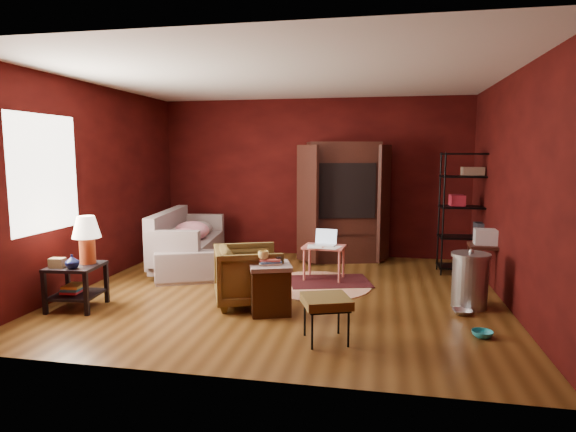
% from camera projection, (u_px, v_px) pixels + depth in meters
% --- Properties ---
extents(room, '(5.54, 5.04, 2.84)m').
position_uv_depth(room, '(282.00, 187.00, 6.21)').
color(room, brown).
rests_on(room, ground).
extents(sofa, '(1.48, 2.33, 0.88)m').
position_uv_depth(sofa, '(186.00, 240.00, 7.76)').
color(sofa, gray).
rests_on(sofa, ground).
extents(armchair, '(0.95, 0.98, 0.79)m').
position_uv_depth(armchair, '(248.00, 272.00, 5.86)').
color(armchair, black).
rests_on(armchair, ground).
extents(pet_bowl_steel, '(0.23, 0.06, 0.23)m').
position_uv_depth(pet_bowl_steel, '(463.00, 305.00, 5.51)').
color(pet_bowl_steel, silver).
rests_on(pet_bowl_steel, ground).
extents(pet_bowl_turquoise, '(0.21, 0.09, 0.21)m').
position_uv_depth(pet_bowl_turquoise, '(483.00, 327.00, 4.83)').
color(pet_bowl_turquoise, teal).
rests_on(pet_bowl_turquoise, ground).
extents(vase, '(0.19, 0.19, 0.16)m').
position_uv_depth(vase, '(72.00, 262.00, 5.50)').
color(vase, '#0D1544').
rests_on(vase, side_table).
extents(mug, '(0.14, 0.13, 0.12)m').
position_uv_depth(mug, '(263.00, 254.00, 5.47)').
color(mug, '#E2CA6E').
rests_on(mug, hamper).
extents(side_table, '(0.61, 0.61, 1.10)m').
position_uv_depth(side_table, '(81.00, 253.00, 5.71)').
color(side_table, black).
rests_on(side_table, ground).
extents(sofa_cushions, '(1.07, 2.10, 0.84)m').
position_uv_depth(sofa_cushions, '(185.00, 242.00, 7.75)').
color(sofa_cushions, gray).
rests_on(sofa_cushions, sofa).
extents(hamper, '(0.60, 0.60, 0.66)m').
position_uv_depth(hamper, '(270.00, 287.00, 5.55)').
color(hamper, '#42240F').
rests_on(hamper, ground).
extents(footstool, '(0.57, 0.57, 0.45)m').
position_uv_depth(footstool, '(326.00, 303.00, 4.69)').
color(footstool, black).
rests_on(footstool, ground).
extents(rug_round, '(1.88, 1.88, 0.01)m').
position_uv_depth(rug_round, '(316.00, 285.00, 6.73)').
color(rug_round, white).
rests_on(rug_round, ground).
extents(rug_oriental, '(1.29, 1.03, 0.01)m').
position_uv_depth(rug_oriental, '(330.00, 281.00, 6.89)').
color(rug_oriental, '#53161B').
rests_on(rug_oriental, ground).
extents(laptop_desk, '(0.63, 0.50, 0.73)m').
position_uv_depth(laptop_desk, '(324.00, 249.00, 6.98)').
color(laptop_desk, '#DA6C63').
rests_on(laptop_desk, ground).
extents(tv_armoire, '(1.54, 1.09, 2.03)m').
position_uv_depth(tv_armoire, '(343.00, 200.00, 8.18)').
color(tv_armoire, '#36150F').
rests_on(tv_armoire, ground).
extents(wire_shelving, '(0.92, 0.44, 1.85)m').
position_uv_depth(wire_shelving, '(472.00, 208.00, 7.28)').
color(wire_shelving, black).
rests_on(wire_shelving, ground).
extents(small_stand, '(0.43, 0.43, 0.83)m').
position_uv_depth(small_stand, '(485.00, 245.00, 6.46)').
color(small_stand, '#36150F').
rests_on(small_stand, ground).
extents(trash_can, '(0.55, 0.55, 0.71)m').
position_uv_depth(trash_can, '(470.00, 280.00, 5.74)').
color(trash_can, '#ABAFB2').
rests_on(trash_can, ground).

